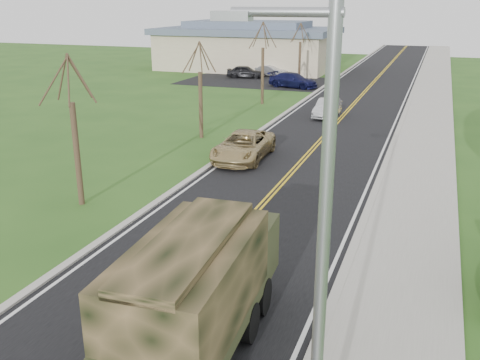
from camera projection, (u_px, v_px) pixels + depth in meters
The scene contains 16 objects.
road at pixel (360, 97), 46.35m from camera, with size 8.00×120.00×0.01m, color black.
curb_right at pixel (410, 99), 44.97m from camera, with size 0.30×120.00×0.12m, color #9E998E.
sidewalk_right at pixel (432, 101), 44.40m from camera, with size 3.20×120.00×0.10m, color #9E998E.
curb_left at pixel (313, 94), 47.70m from camera, with size 0.30×120.00×0.10m, color #9E998E.
street_light at pixel (315, 270), 7.32m from camera, with size 1.65×0.22×8.00m.
bare_tree_a at pixel (76, 142), 21.14m from camera, with size 1.93×2.26×6.08m.
bare_tree_b at pixel (201, 97), 31.86m from camera, with size 1.83×2.14×5.73m.
bare_tree_c at pixel (263, 69), 42.43m from camera, with size 2.04×2.39×6.42m.
bare_tree_d at pixel (300, 58), 53.18m from camera, with size 1.88×2.20×5.91m.
commercial_building at pixel (248, 46), 64.95m from camera, with size 25.50×21.50×5.65m.
military_truck at pixel (200, 283), 12.18m from camera, with size 2.59×6.51×3.19m.
suv_champagne at pixel (243, 146), 27.96m from camera, with size 2.38×5.16×1.43m, color tan.
sedan_silver at pixel (327, 108), 38.22m from camera, with size 1.36×3.89×1.28m, color silver.
lot_car_dark at pixel (245, 72), 57.58m from camera, with size 1.58×3.94×1.34m, color black.
lot_car_silver at pixel (272, 71), 58.70m from camera, with size 1.31×3.77×1.24m, color #B7B8BD.
lot_car_navy at pixel (293, 80), 51.26m from camera, with size 1.96×4.82×1.40m, color #10113B.
Camera 1 is at (6.20, -6.99, 7.93)m, focal length 40.00 mm.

